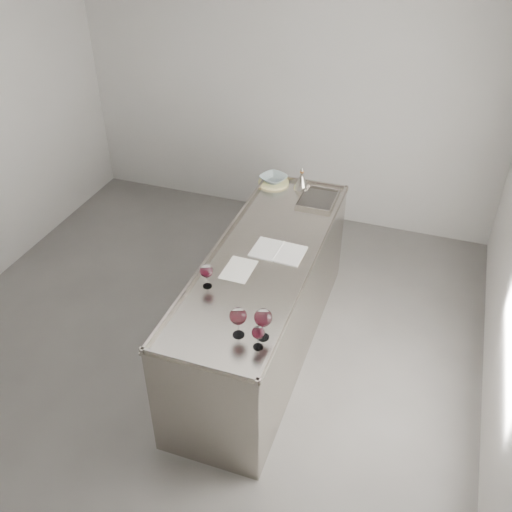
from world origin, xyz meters
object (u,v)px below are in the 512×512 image
(wine_glass_middle, at_px, (238,317))
(wine_glass_left, at_px, (206,271))
(wine_funnel, at_px, (301,182))
(counter, at_px, (264,303))
(ceramic_bowl, at_px, (274,179))
(notebook, at_px, (278,251))
(wine_glass_right, at_px, (263,318))
(wine_glass_small, at_px, (258,333))

(wine_glass_middle, bearing_deg, wine_glass_left, 134.53)
(wine_glass_left, relative_size, wine_funnel, 0.87)
(counter, relative_size, ceramic_bowl, 10.71)
(counter, height_order, notebook, counter)
(wine_glass_left, height_order, wine_funnel, wine_funnel)
(counter, bearing_deg, wine_glass_left, -117.30)
(wine_glass_right, bearing_deg, ceramic_bowl, 106.04)
(ceramic_bowl, bearing_deg, wine_funnel, 0.00)
(wine_glass_small, xyz_separation_m, notebook, (-0.19, 0.99, -0.11))
(counter, xyz_separation_m, wine_glass_middle, (0.13, -0.86, 0.62))
(wine_glass_small, bearing_deg, wine_funnel, 98.27)
(wine_glass_right, relative_size, wine_funnel, 1.06)
(counter, distance_m, notebook, 0.49)
(wine_glass_middle, height_order, wine_glass_right, wine_glass_right)
(wine_glass_middle, xyz_separation_m, wine_funnel, (-0.14, 1.94, -0.09))
(wine_glass_left, distance_m, notebook, 0.66)
(wine_glass_right, bearing_deg, wine_funnel, 98.65)
(wine_glass_left, relative_size, notebook, 0.46)
(notebook, height_order, wine_funnel, wine_funnel)
(counter, height_order, wine_glass_middle, wine_glass_middle)
(wine_funnel, bearing_deg, wine_glass_left, -98.49)
(counter, xyz_separation_m, wine_glass_left, (-0.25, -0.48, 0.60))
(counter, xyz_separation_m, wine_glass_right, (0.27, -0.83, 0.62))
(wine_glass_middle, distance_m, notebook, 0.94)
(counter, relative_size, wine_glass_middle, 11.43)
(wine_glass_small, bearing_deg, wine_glass_left, 139.95)
(wine_glass_middle, relative_size, wine_funnel, 1.02)
(wine_glass_left, height_order, ceramic_bowl, wine_glass_left)
(counter, xyz_separation_m, wine_glass_small, (0.27, -0.92, 0.58))
(wine_glass_middle, height_order, notebook, wine_glass_middle)
(wine_glass_left, bearing_deg, wine_glass_middle, -45.47)
(wine_glass_middle, height_order, wine_funnel, wine_glass_middle)
(wine_glass_left, distance_m, wine_glass_middle, 0.53)
(wine_glass_middle, height_order, wine_glass_small, wine_glass_middle)
(wine_glass_middle, relative_size, ceramic_bowl, 0.94)
(wine_glass_small, bearing_deg, counter, 106.57)
(wine_glass_left, xyz_separation_m, wine_glass_small, (0.52, -0.44, -0.02))
(wine_glass_right, xyz_separation_m, ceramic_bowl, (-0.55, 1.91, -0.11))
(counter, xyz_separation_m, ceramic_bowl, (-0.28, 1.08, 0.52))
(ceramic_bowl, height_order, wine_funnel, wine_funnel)
(wine_glass_left, xyz_separation_m, wine_funnel, (0.23, 1.56, -0.07))
(notebook, bearing_deg, wine_glass_middle, -85.46)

